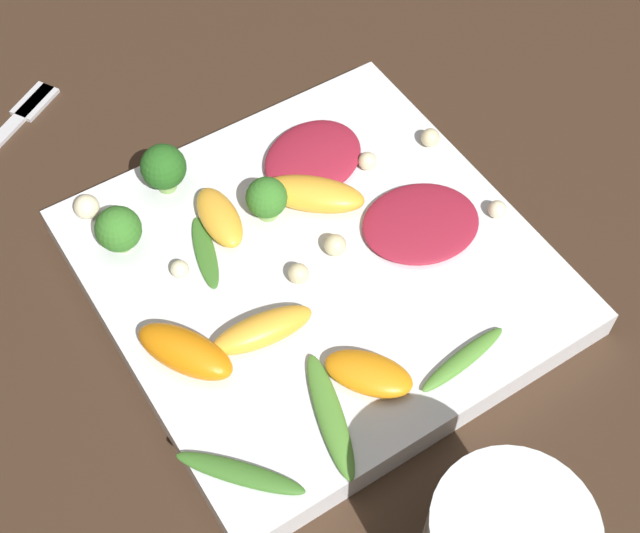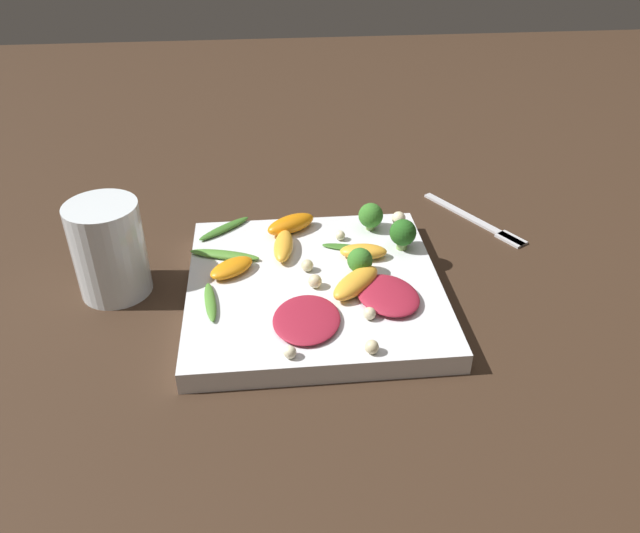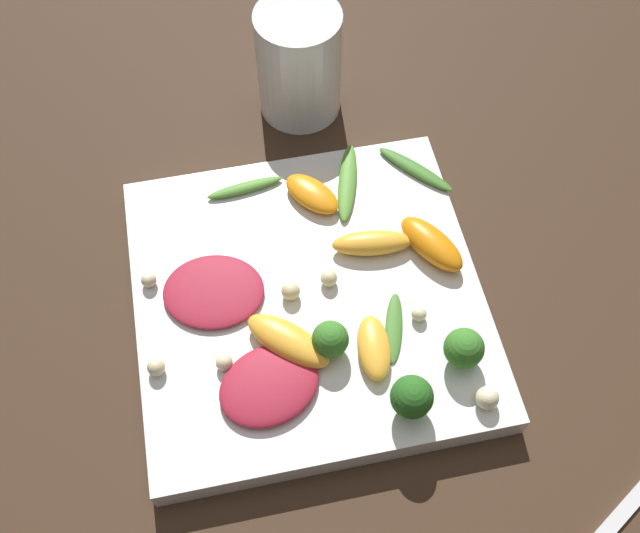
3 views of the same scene
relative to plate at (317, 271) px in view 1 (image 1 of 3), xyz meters
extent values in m
plane|color=#382619|center=(0.00, 0.00, -0.01)|extent=(2.40, 2.40, 0.00)
cube|color=white|center=(0.00, 0.00, 0.00)|extent=(0.29, 0.29, 0.02)
cube|color=silver|center=(0.27, 0.10, -0.01)|extent=(0.04, 0.04, 0.01)
ellipsoid|color=maroon|center=(-0.01, -0.08, 0.02)|extent=(0.09, 0.10, 0.01)
ellipsoid|color=maroon|center=(0.08, -0.05, 0.02)|extent=(0.09, 0.10, 0.01)
ellipsoid|color=#FCAD33|center=(0.05, -0.02, 0.02)|extent=(0.07, 0.07, 0.02)
ellipsoid|color=orange|center=(-0.09, 0.02, 0.02)|extent=(0.06, 0.06, 0.02)
ellipsoid|color=#FCAD33|center=(0.06, 0.04, 0.02)|extent=(0.06, 0.03, 0.02)
ellipsoid|color=#FCAD33|center=(-0.03, 0.06, 0.02)|extent=(0.03, 0.07, 0.02)
ellipsoid|color=orange|center=(-0.02, 0.11, 0.02)|extent=(0.07, 0.06, 0.02)
cylinder|color=#84AD5B|center=(0.11, 0.06, 0.02)|extent=(0.01, 0.01, 0.01)
sphere|color=#26601E|center=(0.11, 0.06, 0.04)|extent=(0.03, 0.03, 0.03)
cylinder|color=#84AD5B|center=(0.08, 0.11, 0.02)|extent=(0.01, 0.01, 0.01)
sphere|color=#387A28|center=(0.08, 0.11, 0.03)|extent=(0.03, 0.03, 0.03)
cylinder|color=#84AD5B|center=(0.05, 0.01, 0.02)|extent=(0.02, 0.02, 0.01)
sphere|color=#387A28|center=(0.05, 0.01, 0.03)|extent=(0.03, 0.03, 0.03)
ellipsoid|color=#518E33|center=(-0.10, 0.06, 0.02)|extent=(0.09, 0.04, 0.01)
ellipsoid|color=#3D7528|center=(-0.11, 0.12, 0.02)|extent=(0.07, 0.06, 0.01)
ellipsoid|color=#3D7528|center=(0.05, 0.06, 0.01)|extent=(0.06, 0.03, 0.00)
ellipsoid|color=#518E33|center=(-0.12, -0.04, 0.02)|extent=(0.02, 0.07, 0.01)
sphere|color=beige|center=(0.04, 0.08, 0.02)|extent=(0.01, 0.01, 0.01)
sphere|color=beige|center=(0.05, -0.08, 0.02)|extent=(0.01, 0.01, 0.01)
sphere|color=beige|center=(-0.03, -0.13, 0.02)|extent=(0.01, 0.01, 0.01)
sphere|color=beige|center=(-0.01, 0.02, 0.02)|extent=(0.01, 0.01, 0.01)
sphere|color=beige|center=(0.00, -0.01, 0.02)|extent=(0.02, 0.02, 0.02)
sphere|color=beige|center=(0.12, 0.12, 0.02)|extent=(0.02, 0.02, 0.02)
sphere|color=beige|center=(0.05, -0.13, 0.02)|extent=(0.01, 0.01, 0.01)
camera|label=1|loc=(-0.30, 0.19, 0.51)|focal=50.00mm
camera|label=2|loc=(-0.05, -0.59, 0.43)|focal=35.00mm
camera|label=3|loc=(0.30, -0.05, 0.56)|focal=42.00mm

